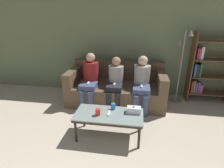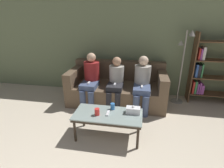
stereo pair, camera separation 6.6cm
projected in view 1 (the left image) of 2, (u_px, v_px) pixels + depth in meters
name	position (u px, v px, depth m)	size (l,w,h in m)	color
wall_back	(120.00, 41.00, 4.16)	(12.00, 0.06, 2.60)	#707F5B
couch	(117.00, 88.00, 4.01)	(2.12, 0.99, 0.88)	brown
coffee_table	(109.00, 116.00, 2.77)	(1.08, 0.52, 0.43)	#8C9E99
cup_near_left	(113.00, 106.00, 2.87)	(0.07, 0.07, 0.11)	#3372BF
cup_near_right	(98.00, 112.00, 2.70)	(0.08, 0.08, 0.11)	red
tissue_box	(134.00, 110.00, 2.76)	(0.22, 0.12, 0.13)	white
game_remote	(109.00, 113.00, 2.75)	(0.04, 0.15, 0.02)	white
bookshelf	(206.00, 70.00, 3.88)	(0.90, 0.32, 1.56)	brown
standing_lamp	(182.00, 60.00, 3.74)	(0.31, 0.26, 1.60)	gray
seated_person_left_end	(90.00, 78.00, 3.78)	(0.34, 0.67, 1.13)	#47567A
seated_person_mid_left	(115.00, 81.00, 3.71)	(0.32, 0.64, 1.07)	#28282D
seated_person_mid_right	(142.00, 81.00, 3.62)	(0.33, 0.70, 1.11)	#47567A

